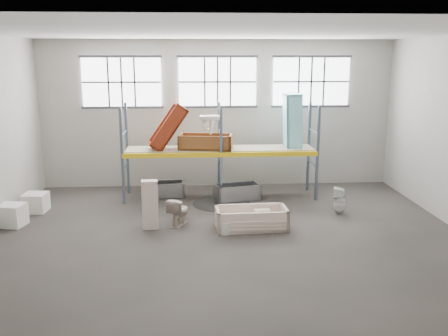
{
  "coord_description": "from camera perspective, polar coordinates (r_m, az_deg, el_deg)",
  "views": [
    {
      "loc": [
        -0.85,
        -11.8,
        4.43
      ],
      "look_at": [
        0.0,
        1.5,
        1.4
      ],
      "focal_mm": 39.36,
      "sensor_mm": 36.0,
      "label": 1
    }
  ],
  "objects": [
    {
      "name": "sink_on_shelf",
      "position": [
        15.34,
        -1.56,
        4.05
      ],
      "size": [
        0.81,
        0.71,
        0.61
      ],
      "primitive_type": "imported",
      "rotation": [
        0.0,
        0.0,
        0.32
      ],
      "color": "silver",
      "rests_on": "rust_tub_flat"
    },
    {
      "name": "rack_upright_ra",
      "position": [
        15.48,
        10.82,
        1.66
      ],
      "size": [
        0.08,
        0.08,
        3.0
      ],
      "primitive_type": "cube",
      "color": "slate",
      "rests_on": "floor"
    },
    {
      "name": "rust_tub_flat",
      "position": [
        15.42,
        -2.15,
        3.05
      ],
      "size": [
        1.75,
        1.01,
        0.47
      ],
      "primitive_type": null,
      "rotation": [
        0.0,
        0.0,
        -0.14
      ],
      "color": "brown",
      "rests_on": "shelf_deck"
    },
    {
      "name": "rack_beam_back",
      "position": [
        16.19,
        -0.59,
        2.38
      ],
      "size": [
        6.0,
        0.1,
        0.14
      ],
      "primitive_type": "cube",
      "color": "yellow",
      "rests_on": "floor"
    },
    {
      "name": "rack_upright_la",
      "position": [
        15.15,
        -11.75,
        1.38
      ],
      "size": [
        0.08,
        0.08,
        3.0
      ],
      "primitive_type": "cube",
      "color": "slate",
      "rests_on": "floor"
    },
    {
      "name": "cistern_tall",
      "position": [
        13.01,
        -8.58,
        -4.23
      ],
      "size": [
        0.44,
        0.3,
        1.3
      ],
      "primitive_type": "cube",
      "rotation": [
        0.0,
        0.0,
        0.08
      ],
      "color": "beige",
      "rests_on": "floor"
    },
    {
      "name": "blue_tub_upright",
      "position": [
        15.95,
        7.95,
        5.36
      ],
      "size": [
        0.58,
        0.85,
        1.8
      ],
      "primitive_type": null,
      "rotation": [
        0.0,
        1.54,
        -0.02
      ],
      "color": "#82D3E3",
      "rests_on": "shelf_deck"
    },
    {
      "name": "wet_patch",
      "position": [
        15.19,
        -0.29,
        -4.14
      ],
      "size": [
        1.8,
        1.8,
        0.0
      ],
      "primitive_type": "cylinder",
      "color": "black",
      "rests_on": "floor"
    },
    {
      "name": "rack_beam_front",
      "position": [
        15.02,
        -0.34,
        1.55
      ],
      "size": [
        6.0,
        0.1,
        0.14
      ],
      "primitive_type": "cube",
      "color": "yellow",
      "rests_on": "floor"
    },
    {
      "name": "wall_front",
      "position": [
        7.07,
        3.38,
        -3.06
      ],
      "size": [
        12.0,
        0.1,
        5.0
      ],
      "primitive_type": "cube",
      "color": "#AEAAA1",
      "rests_on": "ground"
    },
    {
      "name": "rack_upright_lb",
      "position": [
        16.31,
        -11.18,
        2.22
      ],
      "size": [
        0.08,
        0.08,
        3.0
      ],
      "primitive_type": "cube",
      "color": "slate",
      "rests_on": "floor"
    },
    {
      "name": "shelf_deck",
      "position": [
        15.59,
        -0.47,
        2.27
      ],
      "size": [
        5.9,
        1.1,
        0.03
      ],
      "primitive_type": "cube",
      "color": "gray",
      "rests_on": "floor"
    },
    {
      "name": "rack_upright_mb",
      "position": [
        16.19,
        -0.59,
        2.38
      ],
      "size": [
        0.08,
        0.08,
        3.0
      ],
      "primitive_type": "cube",
      "color": "slate",
      "rests_on": "floor"
    },
    {
      "name": "steel_tub_right",
      "position": [
        15.51,
        1.52,
        -2.81
      ],
      "size": [
        1.52,
        0.99,
        0.51
      ],
      "primitive_type": null,
      "rotation": [
        0.0,
        0.0,
        0.26
      ],
      "color": "#ACAEB3",
      "rests_on": "floor"
    },
    {
      "name": "toilet_white",
      "position": [
        14.56,
        13.27,
        -3.67
      ],
      "size": [
        0.45,
        0.44,
        0.78
      ],
      "primitive_type": "imported",
      "rotation": [
        0.0,
        0.0,
        -1.88
      ],
      "color": "white",
      "rests_on": "floor"
    },
    {
      "name": "rack_upright_ma",
      "position": [
        15.02,
        -0.34,
        1.55
      ],
      "size": [
        0.08,
        0.08,
        3.0
      ],
      "primitive_type": "cube",
      "color": "slate",
      "rests_on": "floor"
    },
    {
      "name": "wall_back",
      "position": [
        16.98,
        -0.77,
        6.28
      ],
      "size": [
        12.0,
        0.1,
        5.0
      ],
      "primitive_type": "cube",
      "color": "#A4A097",
      "rests_on": "ground"
    },
    {
      "name": "toilet_beige",
      "position": [
        13.27,
        -5.28,
        -5.03
      ],
      "size": [
        0.69,
        0.85,
        0.76
      ],
      "primitive_type": "imported",
      "rotation": [
        0.0,
        0.0,
        2.72
      ],
      "color": "beige",
      "rests_on": "floor"
    },
    {
      "name": "carton_near",
      "position": [
        14.36,
        -23.48,
        -5.04
      ],
      "size": [
        0.8,
        0.73,
        0.59
      ],
      "primitive_type": "cube",
      "rotation": [
        0.0,
        0.0,
        -0.22
      ],
      "color": "white",
      "rests_on": "floor"
    },
    {
      "name": "ceiling",
      "position": [
        11.85,
        0.48,
        15.8
      ],
      "size": [
        12.0,
        10.0,
        0.1
      ],
      "primitive_type": "cube",
      "color": "silver",
      "rests_on": "ground"
    },
    {
      "name": "cistern_spare",
      "position": [
        13.12,
        4.42,
        -5.67
      ],
      "size": [
        0.43,
        0.21,
        0.4
      ],
      "primitive_type": "cube",
      "rotation": [
        0.0,
        0.0,
        0.03
      ],
      "color": "beige",
      "rests_on": "bathtub_beige"
    },
    {
      "name": "rack_upright_rb",
      "position": [
        16.62,
        9.81,
        2.47
      ],
      "size": [
        0.08,
        0.08,
        3.0
      ],
      "primitive_type": "cube",
      "color": "slate",
      "rests_on": "floor"
    },
    {
      "name": "carton_far",
      "position": [
        15.4,
        -21.05,
        -3.75
      ],
      "size": [
        0.69,
        0.69,
        0.54
      ],
      "primitive_type": "cube",
      "rotation": [
        0.0,
        0.0,
        -0.07
      ],
      "color": "silver",
      "rests_on": "floor"
    },
    {
      "name": "bucket",
      "position": [
        12.62,
        0.15,
        -6.99
      ],
      "size": [
        0.32,
        0.32,
        0.31
      ],
      "primitive_type": "cylinder",
      "rotation": [
        0.0,
        0.0,
        -0.2
      ],
      "color": "silver",
      "rests_on": "floor"
    },
    {
      "name": "window_left",
      "position": [
        16.93,
        -11.8,
        9.73
      ],
      "size": [
        2.6,
        0.04,
        1.6
      ],
      "primitive_type": "cube",
      "color": "white",
      "rests_on": "wall_back"
    },
    {
      "name": "floor",
      "position": [
        12.65,
        0.44,
        -7.93
      ],
      "size": [
        12.0,
        10.0,
        0.1
      ],
      "primitive_type": "cube",
      "color": "#48423D",
      "rests_on": "ground"
    },
    {
      "name": "sink_in_tub",
      "position": [
        13.19,
        1.24,
        -6.08
      ],
      "size": [
        0.53,
        0.53,
        0.14
      ],
      "primitive_type": "imported",
      "rotation": [
        0.0,
        0.0,
        -0.42
      ],
      "color": "beige",
      "rests_on": "bathtub_beige"
    },
    {
      "name": "steel_tub_left",
      "position": [
        15.95,
        -7.12,
        -2.49
      ],
      "size": [
        1.39,
        0.74,
        0.49
      ],
      "primitive_type": null,
      "rotation": [
        0.0,
        0.0,
        0.08
      ],
      "color": "#9A9CA2",
      "rests_on": "floor"
    },
    {
      "name": "rust_tub_tilted",
      "position": [
        15.41,
        -6.51,
        4.76
      ],
      "size": [
        1.34,
        0.89,
        1.53
      ],
      "primitive_type": null,
      "rotation": [
        0.0,
        -0.96,
        0.13
      ],
      "color": "maroon",
      "rests_on": "shelf_deck"
    },
    {
      "name": "window_mid",
      "position": [
        16.78,
        -0.76,
        9.97
      ],
      "size": [
        2.6,
        0.04,
        1.6
      ],
      "primitive_type": "cube",
      "color": "white",
      "rests_on": "wall_back"
    },
    {
      "name": "window_right",
      "position": [
        17.25,
        10.08,
        9.86
      ],
      "size": [
        2.6,
        0.04,
        1.6
      ],
      "primitive_type": "cube",
      "color": "white",
      "rests_on": "wall_back"
    },
    {
      "name": "bathtub_beige",
      "position": [
        13.0,
        3.19,
        -5.85
      ],
      "size": [
        1.91,
        0.96,
        0.55
      ],
      "primitive_type": null,
      "rotation": [
        0.0,
        0.0,
        0.04
      ],
      "color": "beige",
      "rests_on": "floor"
    }
  ]
}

